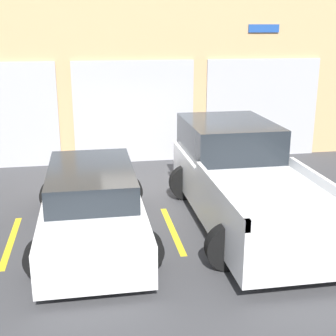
{
  "coord_description": "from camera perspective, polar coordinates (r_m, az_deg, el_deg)",
  "views": [
    {
      "loc": [
        -1.5,
        -10.11,
        3.75
      ],
      "look_at": [
        0.0,
        -1.47,
        1.1
      ],
      "focal_mm": 50.0,
      "sensor_mm": 36.0,
      "label": 1
    }
  ],
  "objects": [
    {
      "name": "parking_stripe_centre",
      "position": [
        10.02,
        17.74,
        -5.97
      ],
      "size": [
        0.12,
        2.2,
        0.01
      ],
      "primitive_type": "cube",
      "color": "gold",
      "rests_on": "ground"
    },
    {
      "name": "parking_stripe_left",
      "position": [
        9.08,
        0.54,
        -7.54
      ],
      "size": [
        0.12,
        2.2,
        0.01
      ],
      "primitive_type": "cube",
      "color": "gold",
      "rests_on": "ground"
    },
    {
      "name": "pickup_truck",
      "position": [
        9.45,
        9.17,
        -1.38
      ],
      "size": [
        2.53,
        5.27,
        1.8
      ],
      "color": "white",
      "rests_on": "ground"
    },
    {
      "name": "parking_stripe_far_left",
      "position": [
        9.08,
        -18.61,
        -8.49
      ],
      "size": [
        0.12,
        2.2,
        0.01
      ],
      "primitive_type": "cube",
      "color": "gold",
      "rests_on": "ground"
    },
    {
      "name": "ground_plane",
      "position": [
        10.89,
        -1.33,
        -3.33
      ],
      "size": [
        28.0,
        28.0,
        0.0
      ],
      "primitive_type": "plane",
      "color": "#3D3D3F"
    },
    {
      "name": "shophouse_building",
      "position": [
        13.56,
        -3.54,
        10.32
      ],
      "size": [
        12.78,
        0.68,
        4.55
      ],
      "color": "tan",
      "rests_on": "ground"
    },
    {
      "name": "sedan_white",
      "position": [
        8.74,
        -9.21,
        -4.37
      ],
      "size": [
        2.18,
        4.63,
        1.31
      ],
      "color": "white",
      "rests_on": "ground"
    }
  ]
}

